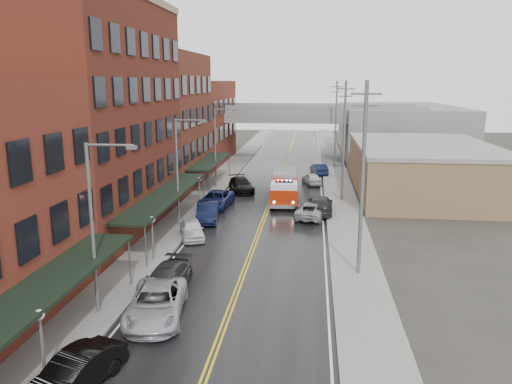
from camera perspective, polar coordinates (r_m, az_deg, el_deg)
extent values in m
cube|color=black|center=(46.77, 1.23, -2.22)|extent=(11.00, 160.00, 0.02)
cube|color=slate|center=(47.96, -7.49, -1.87)|extent=(3.00, 160.00, 0.15)
cube|color=slate|center=(46.67, 10.20, -2.37)|extent=(3.00, 160.00, 0.15)
cube|color=gray|center=(47.60, -5.56, -1.93)|extent=(0.30, 160.00, 0.15)
cube|color=gray|center=(46.59, 8.17, -2.32)|extent=(0.30, 160.00, 0.15)
cube|color=#4F1E14|center=(41.97, -18.24, 7.93)|extent=(9.00, 20.00, 18.00)
cube|color=#5B261B|center=(58.40, -10.97, 7.97)|extent=(9.00, 15.00, 15.00)
cube|color=maroon|center=(75.34, -6.92, 7.93)|extent=(9.00, 20.00, 12.00)
cube|color=olive|center=(57.07, 18.45, 2.39)|extent=(14.00, 22.00, 5.00)
cube|color=slate|center=(86.51, 15.86, 6.81)|extent=(18.00, 30.00, 8.00)
cube|color=black|center=(24.05, -23.49, -10.30)|extent=(2.60, 16.00, 0.18)
cylinder|color=slate|center=(30.48, -14.22, -7.84)|extent=(0.10, 0.10, 3.00)
cube|color=black|center=(40.78, -10.24, -0.29)|extent=(2.60, 18.00, 0.18)
cylinder|color=slate|center=(32.96, -12.51, -6.19)|extent=(0.10, 0.10, 3.00)
cylinder|color=slate|center=(48.94, -6.01, 0.17)|extent=(0.10, 0.10, 3.00)
cube|color=black|center=(57.45, -5.24, 3.55)|extent=(2.60, 13.00, 0.18)
cylinder|color=slate|center=(51.61, -5.34, 0.84)|extent=(0.10, 0.10, 3.00)
cylinder|color=slate|center=(63.39, -3.08, 3.06)|extent=(0.10, 0.10, 3.00)
cylinder|color=#59595B|center=(22.65, -23.21, -16.20)|extent=(0.14, 0.14, 2.80)
sphere|color=silver|center=(21.99, -23.55, -12.76)|extent=(0.44, 0.44, 0.44)
cylinder|color=#59595B|center=(34.44, -11.72, -5.51)|extent=(0.14, 0.14, 2.80)
sphere|color=silver|center=(34.01, -11.83, -3.10)|extent=(0.44, 0.44, 0.44)
cylinder|color=#59595B|center=(47.45, -6.48, -0.35)|extent=(0.14, 0.14, 2.80)
sphere|color=silver|center=(47.14, -6.53, 1.43)|extent=(0.44, 0.44, 0.44)
cylinder|color=#59595B|center=(26.58, -18.20, -4.30)|extent=(0.18, 0.18, 9.00)
cylinder|color=#59595B|center=(25.22, -16.39, 5.17)|extent=(2.40, 0.12, 0.12)
cube|color=#59595B|center=(24.82, -14.03, 4.97)|extent=(0.50, 0.22, 0.18)
cylinder|color=#59595B|center=(41.23, -8.99, 2.02)|extent=(0.18, 0.18, 9.00)
cylinder|color=#59595B|center=(40.36, -7.55, 8.14)|extent=(2.40, 0.12, 0.12)
cube|color=#59595B|center=(40.12, -6.01, 8.01)|extent=(0.50, 0.22, 0.18)
cylinder|color=#59595B|center=(56.61, -4.68, 4.96)|extent=(0.18, 0.18, 9.00)
cylinder|color=#59595B|center=(55.98, -3.54, 9.42)|extent=(2.40, 0.12, 0.12)
cube|color=#59595B|center=(55.81, -2.41, 9.32)|extent=(0.50, 0.22, 0.18)
cylinder|color=#59595B|center=(30.76, 12.07, 1.17)|extent=(0.24, 0.24, 12.00)
cube|color=#59595B|center=(30.20, 12.53, 10.89)|extent=(1.80, 0.12, 0.12)
cube|color=#59595B|center=(30.22, 12.46, 9.57)|extent=(1.40, 0.12, 0.12)
cylinder|color=#59595B|center=(50.47, 10.01, 5.61)|extent=(0.24, 0.24, 12.00)
cube|color=#59595B|center=(50.13, 10.24, 11.52)|extent=(1.80, 0.12, 0.12)
cube|color=#59595B|center=(50.15, 10.20, 10.72)|extent=(1.40, 0.12, 0.12)
cylinder|color=#59595B|center=(70.35, 9.10, 7.55)|extent=(0.24, 0.24, 12.00)
cube|color=#59595B|center=(70.11, 9.25, 11.79)|extent=(1.80, 0.12, 0.12)
cube|color=#59595B|center=(70.12, 9.23, 11.21)|extent=(1.40, 0.12, 0.12)
cube|color=slate|center=(77.32, 3.51, 8.67)|extent=(40.00, 10.00, 1.50)
cube|color=slate|center=(79.03, -4.56, 6.01)|extent=(1.60, 8.00, 6.00)
cube|color=slate|center=(77.85, 11.62, 5.70)|extent=(1.60, 8.00, 6.00)
cube|color=#A02007|center=(51.28, 3.32, 0.92)|extent=(2.82, 5.80, 2.18)
cube|color=#A02007|center=(47.40, 3.22, -0.43)|extent=(2.70, 2.80, 1.56)
cube|color=silver|center=(47.18, 3.24, 0.80)|extent=(2.56, 2.59, 0.52)
cube|color=black|center=(47.53, 3.23, -0.01)|extent=(2.68, 1.76, 0.83)
cube|color=slate|center=(51.05, 3.34, 2.28)|extent=(2.54, 5.38, 0.31)
cube|color=black|center=(47.11, 3.24, 1.20)|extent=(1.67, 0.36, 0.15)
sphere|color=#FF0C0C|center=(47.11, 2.55, 1.31)|extent=(0.21, 0.21, 0.21)
sphere|color=#1933FF|center=(47.09, 3.94, 1.29)|extent=(0.21, 0.21, 0.21)
cylinder|color=black|center=(47.51, 1.83, -1.35)|extent=(1.05, 0.40, 1.04)
cylinder|color=black|center=(47.47, 4.59, -1.40)|extent=(1.05, 0.40, 1.04)
cylinder|color=black|center=(51.04, 2.01, -0.38)|extent=(1.05, 0.40, 1.04)
cylinder|color=black|center=(51.00, 4.57, -0.42)|extent=(1.05, 0.40, 1.04)
cylinder|color=black|center=(53.57, 2.13, 0.24)|extent=(1.05, 0.40, 1.04)
cylinder|color=black|center=(53.53, 4.57, 0.20)|extent=(1.05, 0.40, 1.04)
imported|color=black|center=(21.95, -19.95, -18.81)|extent=(2.90, 4.88, 1.52)
imported|color=#A4A5AC|center=(26.62, -11.35, -12.35)|extent=(3.58, 6.25, 1.64)
imported|color=#27272A|center=(29.79, -10.20, -9.72)|extent=(2.33, 5.14, 1.46)
imported|color=silver|center=(39.03, -7.35, -4.24)|extent=(2.98, 4.54, 1.44)
imported|color=black|center=(43.60, -5.51, -2.26)|extent=(2.38, 5.17, 1.64)
imported|color=navy|center=(48.20, -4.59, -0.85)|extent=(3.06, 5.87, 1.58)
imported|color=black|center=(54.93, -1.70, 0.83)|extent=(3.84, 5.77, 1.55)
imported|color=#9FA2A7|center=(44.67, 6.39, -2.08)|extent=(3.24, 5.41, 1.41)
imported|color=black|center=(46.19, 7.30, -1.46)|extent=(2.51, 5.79, 1.66)
imported|color=#BDBDBD|center=(59.13, 6.38, 1.52)|extent=(2.69, 4.41, 1.40)
imported|color=#0D1932|center=(65.62, 7.21, 2.62)|extent=(2.50, 4.68, 1.47)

